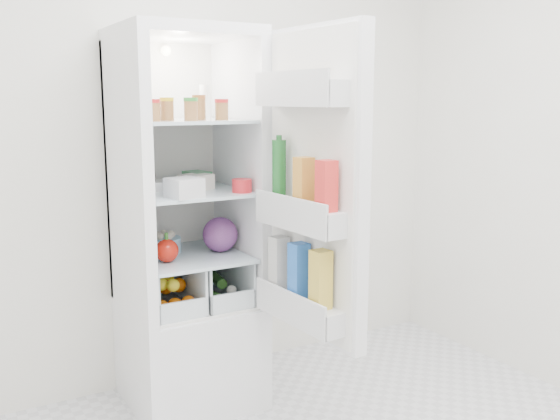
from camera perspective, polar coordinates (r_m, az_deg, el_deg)
room_walls at (r=2.00m, az=9.84°, el=13.17°), size 3.02×3.02×2.61m
refrigerator at (r=3.09m, az=-8.69°, el=-5.29°), size 0.60×0.60×1.80m
shelf_low at (r=3.02m, az=-8.29°, el=-4.19°), size 0.49×0.53×0.01m
shelf_mid at (r=2.96m, az=-8.44°, el=1.64°), size 0.49×0.53×0.02m
shelf_top at (r=2.93m, az=-8.61°, el=8.04°), size 0.49×0.53×0.02m
crisper_left at (r=3.01m, az=-10.41°, el=-6.85°), size 0.23×0.46×0.22m
crisper_right at (r=3.10m, az=-6.11°, el=-6.26°), size 0.23×0.46×0.22m
condiment_jars at (r=2.80m, az=-8.52°, el=8.98°), size 0.38×0.16×0.08m
squeeze_bottle at (r=3.05m, az=-6.92°, el=9.80°), size 0.05×0.05×0.16m
tub_white at (r=2.74m, az=-8.76°, el=2.02°), size 0.16×0.16×0.09m
tub_cream at (r=2.98m, az=-7.66°, el=2.56°), size 0.16×0.16×0.07m
tin_red at (r=2.87m, az=-3.50°, el=2.24°), size 0.11×0.11×0.06m
foil_tray at (r=2.99m, az=-10.56°, el=2.23°), size 0.21×0.18×0.04m
tub_green at (r=3.08m, az=-7.58°, el=2.84°), size 0.11×0.14×0.07m
red_cabbage at (r=3.04m, az=-5.50°, el=-2.24°), size 0.17×0.17×0.17m
bell_pepper at (r=2.88m, az=-10.30°, el=-3.68°), size 0.11×0.11×0.11m
mushroom_bowl at (r=3.06m, az=-10.52°, el=-3.18°), size 0.17×0.17×0.07m
citrus_pile at (r=2.99m, az=-10.24°, el=-7.45°), size 0.20×0.31×0.16m
veg_pile at (r=3.11m, az=-6.00°, el=-7.09°), size 0.16×0.30×0.10m
fridge_door at (r=2.59m, az=2.88°, el=1.51°), size 0.20×0.60×1.30m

